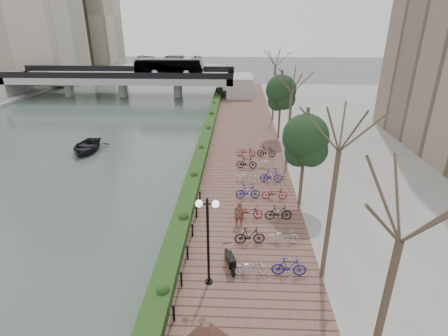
# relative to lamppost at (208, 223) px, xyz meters

# --- Properties ---
(ground) EXTENTS (220.00, 220.00, 0.00)m
(ground) POSITION_rel_lamppost_xyz_m (-2.63, -1.29, -3.73)
(ground) COLOR #59595B
(ground) RESTS_ON ground
(river_water) EXTENTS (30.00, 130.00, 0.02)m
(river_water) POSITION_rel_lamppost_xyz_m (-17.63, 23.71, -3.72)
(river_water) COLOR #41514A
(river_water) RESTS_ON ground
(promenade) EXTENTS (8.00, 75.00, 0.50)m
(promenade) POSITION_rel_lamppost_xyz_m (1.37, 16.21, -3.48)
(promenade) COLOR brown
(promenade) RESTS_ON ground
(inland_pavement) EXTENTS (24.00, 75.00, 0.50)m
(inland_pavement) POSITION_rel_lamppost_xyz_m (17.37, 16.21, -3.48)
(inland_pavement) COLOR gray
(inland_pavement) RESTS_ON ground
(hedge) EXTENTS (1.10, 56.00, 0.60)m
(hedge) POSITION_rel_lamppost_xyz_m (-2.03, 18.71, -2.93)
(hedge) COLOR #153312
(hedge) RESTS_ON promenade
(chain_fence) EXTENTS (0.10, 14.10, 0.70)m
(chain_fence) POSITION_rel_lamppost_xyz_m (-1.23, 0.71, -2.88)
(chain_fence) COLOR black
(chain_fence) RESTS_ON promenade
(lamppost) EXTENTS (1.02, 0.32, 4.43)m
(lamppost) POSITION_rel_lamppost_xyz_m (0.00, 0.00, 0.00)
(lamppost) COLOR black
(lamppost) RESTS_ON promenade
(motorcycle) EXTENTS (0.89, 1.65, 0.99)m
(motorcycle) POSITION_rel_lamppost_xyz_m (0.94, 1.10, -2.74)
(motorcycle) COLOR black
(motorcycle) RESTS_ON promenade
(pedestrian) EXTENTS (0.62, 0.44, 1.59)m
(pedestrian) POSITION_rel_lamppost_xyz_m (1.37, 4.99, -2.43)
(pedestrian) COLOR brown
(pedestrian) RESTS_ON promenade
(bicycle_parking) EXTENTS (2.40, 17.32, 1.00)m
(bicycle_parking) POSITION_rel_lamppost_xyz_m (2.86, 8.42, -2.76)
(bicycle_parking) COLOR #B4B5B9
(bicycle_parking) RESTS_ON promenade
(street_trees) EXTENTS (3.20, 37.12, 6.80)m
(street_trees) POSITION_rel_lamppost_xyz_m (5.37, 11.39, -0.04)
(street_trees) COLOR #3D2F24
(street_trees) RESTS_ON promenade
(bridge) EXTENTS (36.00, 10.77, 6.50)m
(bridge) POSITION_rel_lamppost_xyz_m (-16.02, 43.71, -0.36)
(bridge) COLOR #A4A5A0
(bridge) RESTS_ON ground
(boat) EXTENTS (3.66, 4.94, 0.99)m
(boat) POSITION_rel_lamppost_xyz_m (-13.31, 18.15, -3.22)
(boat) COLOR black
(boat) RESTS_ON river_water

